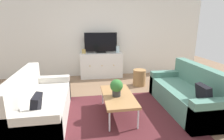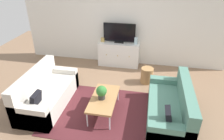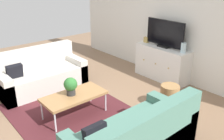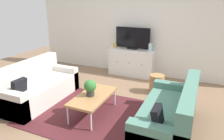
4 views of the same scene
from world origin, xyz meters
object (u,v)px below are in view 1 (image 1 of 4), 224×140
at_px(couch_left_side, 38,106).
at_px(mantel_clock, 84,51).
at_px(glass_vase, 118,49).
at_px(couch_right_side, 190,95).
at_px(wicker_basket, 139,78).
at_px(coffee_table, 118,97).
at_px(potted_plant, 116,87).
at_px(tv_console, 101,65).
at_px(flat_screen_tv, 101,43).

distance_m(couch_left_side, mantel_clock, 2.57).
distance_m(couch_left_side, glass_vase, 3.08).
height_order(couch_right_side, mantel_clock, mantel_clock).
relative_size(couch_left_side, wicker_basket, 4.07).
relative_size(coffee_table, wicker_basket, 2.46).
distance_m(couch_right_side, coffee_table, 1.46).
relative_size(potted_plant, tv_console, 0.24).
bearing_deg(couch_right_side, potted_plant, -177.33).
bearing_deg(mantel_clock, tv_console, -0.00).
xyz_separation_m(couch_right_side, potted_plant, (-1.49, -0.07, 0.29)).
height_order(couch_left_side, wicker_basket, couch_left_side).
xyz_separation_m(tv_console, glass_vase, (0.52, 0.00, 0.49)).
distance_m(coffee_table, glass_vase, 2.50).
bearing_deg(couch_left_side, flat_screen_tv, 60.61).
distance_m(potted_plant, mantel_clock, 2.52).
relative_size(couch_right_side, wicker_basket, 4.07).
distance_m(couch_left_side, coffee_table, 1.42).
height_order(potted_plant, glass_vase, glass_vase).
xyz_separation_m(coffee_table, potted_plant, (-0.04, -0.03, 0.20)).
relative_size(potted_plant, wicker_basket, 0.71).
relative_size(couch_left_side, tv_console, 1.39).
height_order(couch_right_side, flat_screen_tv, flat_screen_tv).
relative_size(couch_right_side, potted_plant, 5.73).
bearing_deg(couch_right_side, tv_console, 122.63).
xyz_separation_m(couch_right_side, glass_vase, (-1.00, 2.37, 0.58)).
relative_size(coffee_table, mantel_clock, 8.29).
distance_m(couch_left_side, wicker_basket, 2.71).
xyz_separation_m(tv_console, mantel_clock, (-0.52, 0.00, 0.45)).
distance_m(coffee_table, wicker_basket, 1.73).
height_order(couch_right_side, potted_plant, couch_right_side).
relative_size(couch_right_side, coffee_table, 1.66).
relative_size(glass_vase, wicker_basket, 0.48).
distance_m(couch_left_side, couch_right_side, 2.87).
bearing_deg(tv_console, couch_left_side, -119.60).
xyz_separation_m(coffee_table, wicker_basket, (0.88, 1.49, -0.15)).
bearing_deg(coffee_table, glass_vase, 79.33).
bearing_deg(flat_screen_tv, mantel_clock, -177.80).
bearing_deg(flat_screen_tv, glass_vase, -2.20).
bearing_deg(potted_plant, glass_vase, 78.61).
bearing_deg(wicker_basket, glass_vase, 114.50).
bearing_deg(glass_vase, wicker_basket, -65.50).
relative_size(couch_right_side, mantel_clock, 13.72).
height_order(tv_console, wicker_basket, tv_console).
distance_m(couch_right_side, glass_vase, 2.64).
height_order(couch_left_side, potted_plant, couch_left_side).
bearing_deg(tv_console, coffee_table, -88.44).
height_order(coffee_table, wicker_basket, wicker_basket).
bearing_deg(potted_plant, couch_left_side, 177.10).
distance_m(coffee_table, tv_console, 2.41).
distance_m(couch_left_side, flat_screen_tv, 2.86).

